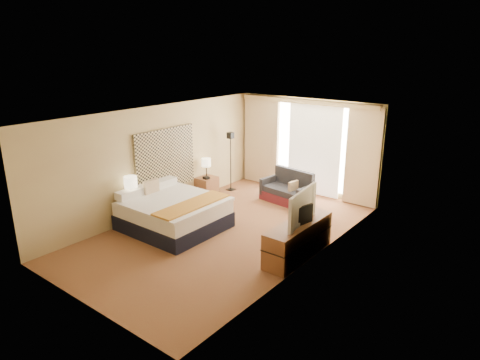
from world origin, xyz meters
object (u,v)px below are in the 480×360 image
Objects in this scene: nightstand_left at (132,215)px; lamp_right at (206,163)px; nightstand_right at (207,187)px; media_dresser at (298,239)px; bed at (173,213)px; lamp_left at (131,183)px; desk_chair at (299,232)px; floor_lamp at (231,150)px; loveseat at (288,192)px; television at (297,206)px.

lamp_right is (-0.00, 2.50, 0.68)m from nightstand_left.
media_dresser reaches higher than nightstand_right.
lamp_right is at bearing 112.03° from bed.
media_dresser is 2.93× the size of lamp_left.
desk_chair is at bearing -20.92° from nightstand_right.
floor_lamp reaches higher than media_dresser.
lamp_right is at bearing -144.09° from loveseat.
nightstand_right is at bearing 112.01° from bed.
bed reaches higher than media_dresser.
nightstand_right is at bearing 158.60° from media_dresser.
nightstand_right is at bearing -144.03° from loveseat.
lamp_right is at bearing 89.57° from lamp_left.
loveseat is at bearing 28.33° from nightstand_right.
desk_chair is at bearing 16.59° from nightstand_left.
loveseat reaches higher than nightstand_right.
television is at bearing -47.89° from loveseat.
floor_lamp is 2.71× the size of lamp_left.
lamp_left is (-3.72, -1.01, 0.68)m from media_dresser.
nightstand_right is 0.47× the size of television.
desk_chair is 2.04× the size of lamp_right.
loveseat is at bearing 61.44° from nightstand_left.
bed is 1.23× the size of floor_lamp.
media_dresser is 3.91m from lamp_left.
loveseat is 0.85× the size of floor_lamp.
media_dresser is at bearing 10.82° from bed.
floor_lamp reaches higher than nightstand_left.
bed is 1.44× the size of loveseat.
floor_lamp is (-1.78, -0.19, 0.90)m from loveseat.
loveseat is (1.93, 3.54, -0.00)m from nightstand_left.
floor_lamp is 3.18× the size of lamp_right.
nightstand_right is at bearing 61.02° from television.
nightstand_left is 2.50m from nightstand_right.
lamp_left reaches higher than desk_chair.
floor_lamp is at bearing 49.47° from television.
bed is 3.24m from loveseat.
lamp_right is (0.02, 2.47, -0.07)m from lamp_left.
nightstand_left is at bearing -148.41° from bed.
lamp_right is (-1.93, -1.04, 0.68)m from loveseat.
desk_chair reaches higher than nightstand_left.
lamp_right is at bearing 170.62° from desk_chair.
lamp_right reaches higher than media_dresser.
media_dresser is 1.69× the size of desk_chair.
floor_lamp reaches higher than loveseat.
loveseat is at bearing 137.15° from desk_chair.
bed is (0.81, -2.00, 0.09)m from nightstand_right.
floor_lamp is (-3.56, 2.30, 0.82)m from media_dresser.
lamp_right is (-0.00, 0.00, 0.68)m from nightstand_right.
nightstand_right is (0.00, 2.50, 0.00)m from nightstand_left.
lamp_right is 0.45× the size of television.
desk_chair is 0.91× the size of television.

